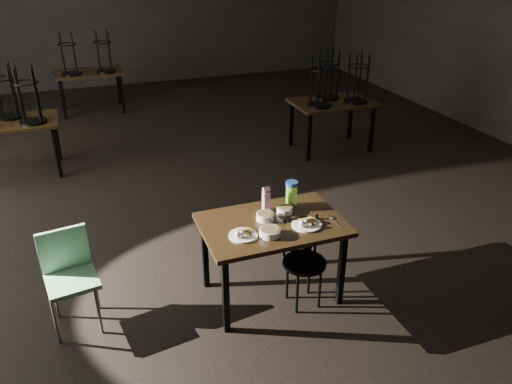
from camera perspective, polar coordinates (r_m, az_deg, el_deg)
name	(u,v)px	position (r m, az deg, el deg)	size (l,w,h in m)	color
main_table	(272,230)	(4.27, 1.85, -4.41)	(1.20, 0.80, 0.75)	black
plate_left	(243,234)	(4.02, -1.49, -4.83)	(0.24, 0.24, 0.08)	white
plate_right	(307,223)	(4.19, 5.80, -3.57)	(0.25, 0.25, 0.08)	white
bowl_near	(265,216)	(4.25, 1.04, -2.78)	(0.15, 0.15, 0.06)	white
bowl_far	(285,210)	(4.36, 3.30, -2.03)	(0.14, 0.14, 0.05)	white
bowl_big	(270,232)	(4.03, 1.59, -4.59)	(0.17, 0.17, 0.06)	white
juice_carton	(266,200)	(4.35, 1.18, -0.89)	(0.06, 0.06, 0.24)	#8E1967
water_bottle	(291,194)	(4.43, 4.07, -0.20)	(0.11, 0.11, 0.24)	#6FC138
spoon	(333,219)	(4.32, 8.75, -3.02)	(0.05, 0.21, 0.01)	silver
bentwood_chair	(303,254)	(4.34, 5.35, -7.09)	(0.39, 0.39, 0.79)	black
school_chair	(69,271)	(4.33, -20.57, -8.45)	(0.44, 0.44, 0.84)	#7ABF91
bg_table_left	(7,118)	(7.41, -26.61, 7.57)	(1.20, 0.80, 1.48)	black
bg_table_right	(333,100)	(7.63, 8.82, 10.38)	(1.20, 0.80, 1.48)	black
bg_table_far	(89,72)	(9.88, -18.57, 12.89)	(1.20, 0.80, 1.48)	black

